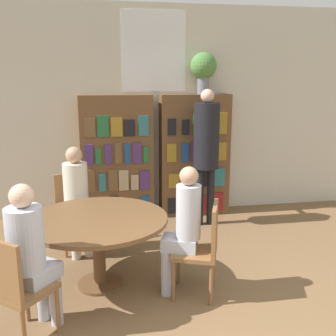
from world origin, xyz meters
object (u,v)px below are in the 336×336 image
at_px(chair_left_side, 74,207).
at_px(seated_reader_left, 77,194).
at_px(seated_reader_right, 183,225).
at_px(librarian_standing, 206,142).
at_px(flower_vase, 203,68).
at_px(chair_far_side, 203,245).
at_px(chair_near_camera, 14,286).
at_px(reading_table, 98,227).
at_px(bookshelf_right, 194,155).
at_px(seated_reader_back, 30,250).
at_px(bookshelf_left, 117,158).

bearing_deg(chair_left_side, seated_reader_left, 90.00).
height_order(chair_left_side, seated_reader_left, seated_reader_left).
relative_size(seated_reader_right, librarian_standing, 0.66).
bearing_deg(flower_vase, chair_far_side, -104.06).
bearing_deg(librarian_standing, chair_near_camera, -132.72).
xyz_separation_m(flower_vase, chair_near_camera, (-2.13, -2.73, -1.63)).
bearing_deg(librarian_standing, chair_left_side, -164.84).
distance_m(reading_table, chair_left_side, 1.01).
distance_m(chair_left_side, seated_reader_left, 0.28).
relative_size(chair_near_camera, seated_reader_right, 0.72).
distance_m(flower_vase, chair_left_side, 2.62).
relative_size(chair_near_camera, chair_far_side, 1.00).
relative_size(flower_vase, librarian_standing, 0.31).
bearing_deg(reading_table, seated_reader_right, -19.62).
bearing_deg(chair_left_side, chair_far_side, 117.00).
distance_m(seated_reader_right, librarian_standing, 1.90).
bearing_deg(seated_reader_left, librarian_standing, -175.54).
distance_m(bookshelf_right, chair_far_side, 2.35).
relative_size(bookshelf_right, seated_reader_back, 1.42).
distance_m(seated_reader_left, seated_reader_right, 1.47).
distance_m(seated_reader_left, seated_reader_back, 1.47).
height_order(bookshelf_left, seated_reader_right, bookshelf_left).
height_order(reading_table, seated_reader_right, seated_reader_right).
relative_size(reading_table, seated_reader_right, 1.08).
bearing_deg(librarian_standing, chair_far_side, -105.69).
distance_m(reading_table, chair_near_camera, 1.01).
xyz_separation_m(flower_vase, reading_table, (-1.52, -1.94, -1.52)).
bearing_deg(seated_reader_left, reading_table, 90.00).
xyz_separation_m(reading_table, seated_reader_back, (-0.50, -0.66, 0.11)).
xyz_separation_m(seated_reader_right, librarian_standing, (0.67, 1.71, 0.48)).
xyz_separation_m(seated_reader_right, seated_reader_back, (-1.27, -0.38, 0.03)).
bearing_deg(seated_reader_back, librarian_standing, 84.59).
bearing_deg(chair_left_side, bookshelf_right, -166.48).
relative_size(chair_near_camera, librarian_standing, 0.48).
relative_size(bookshelf_left, chair_far_side, 1.98).
relative_size(bookshelf_left, librarian_standing, 0.95).
height_order(bookshelf_left, seated_reader_back, bookshelf_left).
xyz_separation_m(bookshelf_left, chair_far_side, (0.67, -2.27, -0.38)).
bearing_deg(librarian_standing, seated_reader_right, -111.55).
xyz_separation_m(bookshelf_left, bookshelf_right, (1.13, 0.00, 0.00)).
xyz_separation_m(flower_vase, seated_reader_left, (-1.75, -1.14, -1.41)).
distance_m(chair_near_camera, seated_reader_right, 1.49).
bearing_deg(flower_vase, seated_reader_left, -146.80).
xyz_separation_m(bookshelf_left, chair_near_camera, (-0.89, -2.73, -0.38)).
xyz_separation_m(flower_vase, seated_reader_right, (-0.75, -2.21, -1.45)).
bearing_deg(chair_left_side, bookshelf_left, -136.38).
bearing_deg(chair_near_camera, seated_reader_back, 90.00).
distance_m(bookshelf_left, chair_near_camera, 2.90).
relative_size(seated_reader_right, seated_reader_back, 0.99).
bearing_deg(seated_reader_left, bookshelf_right, -161.50).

